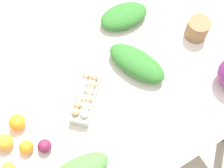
{
  "coord_description": "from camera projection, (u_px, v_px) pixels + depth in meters",
  "views": [
    {
      "loc": [
        -0.36,
        -0.61,
        2.24
      ],
      "look_at": [
        0.0,
        0.0,
        0.79
      ],
      "focal_mm": 50.0,
      "sensor_mm": 36.0,
      "label": 1
    }
  ],
  "objects": [
    {
      "name": "dining_table",
      "position": [
        112.0,
        93.0,
        1.71
      ],
      "size": [
        1.46,
        1.05,
        0.77
      ],
      "color": "silver",
      "rests_on": "ground_plane"
    },
    {
      "name": "egg_carton",
      "position": [
        86.0,
        96.0,
        1.56
      ],
      "size": [
        0.27,
        0.28,
        0.09
      ],
      "rotation": [
        0.0,
        0.0,
        3.95
      ],
      "color": "#B7B7B2",
      "rests_on": "dining_table"
    },
    {
      "name": "beet_root",
      "position": [
        45.0,
        146.0,
        1.46
      ],
      "size": [
        0.07,
        0.07,
        0.07
      ],
      "primitive_type": "sphere",
      "color": "maroon",
      "rests_on": "dining_table"
    },
    {
      "name": "orange_0",
      "position": [
        5.0,
        142.0,
        1.46
      ],
      "size": [
        0.08,
        0.08,
        0.08
      ],
      "primitive_type": "sphere",
      "color": "orange",
      "rests_on": "dining_table"
    },
    {
      "name": "orange_4",
      "position": [
        26.0,
        147.0,
        1.45
      ],
      "size": [
        0.07,
        0.07,
        0.07
      ],
      "primitive_type": "sphere",
      "color": "orange",
      "rests_on": "dining_table"
    },
    {
      "name": "greens_bunch_kale",
      "position": [
        124.0,
        16.0,
        1.78
      ],
      "size": [
        0.3,
        0.2,
        0.08
      ],
      "primitive_type": "ellipsoid",
      "rotation": [
        0.0,
        0.0,
        3.04
      ],
      "color": "#2D6B28",
      "rests_on": "dining_table"
    },
    {
      "name": "paper_bag",
      "position": [
        197.0,
        29.0,
        1.72
      ],
      "size": [
        0.12,
        0.12,
        0.11
      ],
      "primitive_type": "cylinder",
      "color": "olive",
      "rests_on": "dining_table"
    },
    {
      "name": "greens_bunch_scallion",
      "position": [
        137.0,
        63.0,
        1.64
      ],
      "size": [
        0.27,
        0.37,
        0.1
      ],
      "primitive_type": "ellipsoid",
      "rotation": [
        0.0,
        0.0,
        1.96
      ],
      "color": "#2D6B28",
      "rests_on": "dining_table"
    },
    {
      "name": "orange_3",
      "position": [
        17.0,
        122.0,
        1.5
      ],
      "size": [
        0.08,
        0.08,
        0.08
      ],
      "primitive_type": "sphere",
      "color": "orange",
      "rests_on": "dining_table"
    },
    {
      "name": "ground_plane",
      "position": [
        112.0,
        130.0,
        2.32
      ],
      "size": [
        8.0,
        8.0,
        0.0
      ],
      "primitive_type": "plane",
      "color": "#B2A899"
    }
  ]
}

